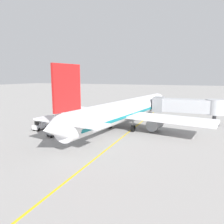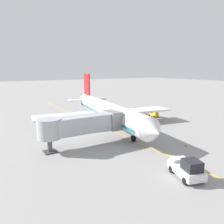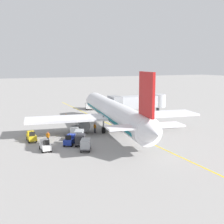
{
  "view_description": "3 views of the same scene",
  "coord_description": "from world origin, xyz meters",
  "px_view_note": "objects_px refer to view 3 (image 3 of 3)",
  "views": [
    {
      "loc": [
        10.32,
        -35.39,
        9.2
      ],
      "look_at": [
        -3.86,
        -0.78,
        2.85
      ],
      "focal_mm": 33.64,
      "sensor_mm": 36.0,
      "label": 1
    },
    {
      "loc": [
        22.17,
        38.9,
        11.82
      ],
      "look_at": [
        -2.19,
        0.38,
        2.99
      ],
      "focal_mm": 35.48,
      "sensor_mm": 36.0,
      "label": 2
    },
    {
      "loc": [
        -22.2,
        -44.53,
        11.56
      ],
      "look_at": [
        0.19,
        4.1,
        2.5
      ],
      "focal_mm": 45.63,
      "sensor_mm": 36.0,
      "label": 3
    }
  ],
  "objects_px": {
    "safety_cone_nose_right": "(85,119)",
    "pushback_tractor": "(90,105)",
    "baggage_tug_spare": "(70,140)",
    "baggage_cart_tail_end": "(86,144)",
    "baggage_cart_front": "(75,130)",
    "safety_cone_nose_left": "(66,115)",
    "baggage_tug_lead": "(31,137)",
    "jet_bridge": "(138,102)",
    "ground_crew_wing_walker": "(48,137)",
    "ground_crew_loader": "(95,127)",
    "baggage_cart_second_in_train": "(79,134)",
    "baggage_tug_trailing": "(45,145)",
    "baggage_cart_third_in_train": "(80,139)",
    "parked_airliner": "(114,113)"
  },
  "relations": [
    {
      "from": "baggage_tug_spare",
      "to": "ground_crew_loader",
      "type": "bearing_deg",
      "value": 41.55
    },
    {
      "from": "baggage_cart_second_in_train",
      "to": "parked_airliner",
      "type": "bearing_deg",
      "value": 26.61
    },
    {
      "from": "parked_airliner",
      "to": "baggage_cart_second_in_train",
      "type": "height_order",
      "value": "parked_airliner"
    },
    {
      "from": "baggage_tug_trailing",
      "to": "baggage_cart_front",
      "type": "bearing_deg",
      "value": 44.56
    },
    {
      "from": "baggage_tug_trailing",
      "to": "baggage_cart_front",
      "type": "distance_m",
      "value": 8.48
    },
    {
      "from": "safety_cone_nose_left",
      "to": "baggage_tug_spare",
      "type": "bearing_deg",
      "value": -104.25
    },
    {
      "from": "pushback_tractor",
      "to": "baggage_tug_spare",
      "type": "distance_m",
      "value": 33.17
    },
    {
      "from": "baggage_cart_third_in_train",
      "to": "baggage_cart_tail_end",
      "type": "distance_m",
      "value": 2.7
    },
    {
      "from": "baggage_cart_third_in_train",
      "to": "baggage_tug_spare",
      "type": "bearing_deg",
      "value": 140.59
    },
    {
      "from": "pushback_tractor",
      "to": "ground_crew_loader",
      "type": "distance_m",
      "value": 26.06
    },
    {
      "from": "ground_crew_wing_walker",
      "to": "pushback_tractor",
      "type": "bearing_deg",
      "value": 58.63
    },
    {
      "from": "ground_crew_wing_walker",
      "to": "ground_crew_loader",
      "type": "height_order",
      "value": "same"
    },
    {
      "from": "jet_bridge",
      "to": "baggage_cart_front",
      "type": "relative_size",
      "value": 4.59
    },
    {
      "from": "baggage_tug_lead",
      "to": "safety_cone_nose_left",
      "type": "distance_m",
      "value": 21.49
    },
    {
      "from": "parked_airliner",
      "to": "baggage_cart_front",
      "type": "bearing_deg",
      "value": -172.61
    },
    {
      "from": "pushback_tractor",
      "to": "baggage_tug_spare",
      "type": "relative_size",
      "value": 1.77
    },
    {
      "from": "baggage_cart_front",
      "to": "safety_cone_nose_left",
      "type": "xyz_separation_m",
      "value": [
        3.63,
        18.4,
        -0.66
      ]
    },
    {
      "from": "baggage_cart_second_in_train",
      "to": "safety_cone_nose_right",
      "type": "xyz_separation_m",
      "value": [
        5.91,
        14.09,
        -0.66
      ]
    },
    {
      "from": "baggage_cart_second_in_train",
      "to": "safety_cone_nose_right",
      "type": "distance_m",
      "value": 15.29
    },
    {
      "from": "safety_cone_nose_right",
      "to": "baggage_cart_front",
      "type": "bearing_deg",
      "value": -116.82
    },
    {
      "from": "safety_cone_nose_left",
      "to": "pushback_tractor",
      "type": "bearing_deg",
      "value": 39.74
    },
    {
      "from": "baggage_tug_trailing",
      "to": "safety_cone_nose_left",
      "type": "distance_m",
      "value": 26.2
    },
    {
      "from": "pushback_tractor",
      "to": "baggage_tug_lead",
      "type": "relative_size",
      "value": 1.94
    },
    {
      "from": "baggage_cart_front",
      "to": "ground_crew_wing_walker",
      "type": "distance_m",
      "value": 5.4
    },
    {
      "from": "baggage_cart_third_in_train",
      "to": "safety_cone_nose_right",
      "type": "bearing_deg",
      "value": 68.49
    },
    {
      "from": "baggage_tug_lead",
      "to": "baggage_cart_third_in_train",
      "type": "xyz_separation_m",
      "value": [
        5.96,
        -5.38,
        0.24
      ]
    },
    {
      "from": "pushback_tractor",
      "to": "baggage_tug_spare",
      "type": "bearing_deg",
      "value": -115.31
    },
    {
      "from": "baggage_tug_spare",
      "to": "baggage_cart_front",
      "type": "bearing_deg",
      "value": 64.48
    },
    {
      "from": "jet_bridge",
      "to": "safety_cone_nose_left",
      "type": "height_order",
      "value": "jet_bridge"
    },
    {
      "from": "parked_airliner",
      "to": "safety_cone_nose_left",
      "type": "distance_m",
      "value": 18.08
    },
    {
      "from": "jet_bridge",
      "to": "baggage_cart_front",
      "type": "bearing_deg",
      "value": -151.01
    },
    {
      "from": "baggage_cart_tail_end",
      "to": "ground_crew_wing_walker",
      "type": "xyz_separation_m",
      "value": [
        -3.77,
        6.07,
        0.0
      ]
    },
    {
      "from": "jet_bridge",
      "to": "baggage_tug_trailing",
      "type": "distance_m",
      "value": 28.17
    },
    {
      "from": "baggage_cart_second_in_train",
      "to": "ground_crew_wing_walker",
      "type": "distance_m",
      "value": 4.68
    },
    {
      "from": "jet_bridge",
      "to": "parked_airliner",
      "type": "bearing_deg",
      "value": -138.86
    },
    {
      "from": "pushback_tractor",
      "to": "baggage_cart_third_in_train",
      "type": "relative_size",
      "value": 1.67
    },
    {
      "from": "baggage_tug_trailing",
      "to": "baggage_tug_spare",
      "type": "relative_size",
      "value": 0.91
    },
    {
      "from": "baggage_tug_lead",
      "to": "baggage_tug_trailing",
      "type": "relative_size",
      "value": 1.0
    },
    {
      "from": "safety_cone_nose_right",
      "to": "pushback_tractor",
      "type": "bearing_deg",
      "value": 65.98
    },
    {
      "from": "baggage_cart_third_in_train",
      "to": "pushback_tractor",
      "type": "bearing_deg",
      "value": 67.33
    },
    {
      "from": "parked_airliner",
      "to": "jet_bridge",
      "type": "height_order",
      "value": "parked_airliner"
    },
    {
      "from": "ground_crew_loader",
      "to": "safety_cone_nose_left",
      "type": "distance_m",
      "value": 17.82
    },
    {
      "from": "pushback_tractor",
      "to": "safety_cone_nose_left",
      "type": "distance_m",
      "value": 10.85
    },
    {
      "from": "baggage_tug_lead",
      "to": "ground_crew_wing_walker",
      "type": "relative_size",
      "value": 1.49
    },
    {
      "from": "baggage_cart_third_in_train",
      "to": "ground_crew_loader",
      "type": "distance_m",
      "value": 7.84
    },
    {
      "from": "jet_bridge",
      "to": "baggage_cart_third_in_train",
      "type": "xyz_separation_m",
      "value": [
        -18.29,
        -15.27,
        -2.51
      ]
    },
    {
      "from": "baggage_tug_spare",
      "to": "baggage_cart_tail_end",
      "type": "xyz_separation_m",
      "value": [
        1.11,
        -3.71,
        0.24
      ]
    },
    {
      "from": "baggage_tug_trailing",
      "to": "jet_bridge",
      "type": "bearing_deg",
      "value": 33.65
    },
    {
      "from": "pushback_tractor",
      "to": "baggage_cart_tail_end",
      "type": "relative_size",
      "value": 1.67
    },
    {
      "from": "baggage_cart_tail_end",
      "to": "ground_crew_loader",
      "type": "distance_m",
      "value": 10.19
    }
  ]
}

